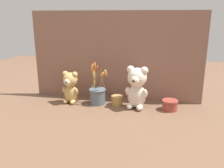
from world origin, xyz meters
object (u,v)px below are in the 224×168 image
at_px(teddy_bear_large, 137,87).
at_px(flower_vase, 98,93).
at_px(decorative_tin_tall, 170,105).
at_px(decorative_tin_short, 117,100).
at_px(teddy_bear_medium, 70,87).

height_order(teddy_bear_large, flower_vase, flower_vase).
relative_size(teddy_bear_large, decorative_tin_tall, 2.77).
height_order(teddy_bear_large, decorative_tin_tall, teddy_bear_large).
bearing_deg(teddy_bear_large, flower_vase, 173.41).
bearing_deg(flower_vase, decorative_tin_short, 0.21).
distance_m(teddy_bear_medium, decorative_tin_tall, 0.75).
distance_m(teddy_bear_medium, flower_vase, 0.21).
bearing_deg(decorative_tin_short, teddy_bear_large, -13.41).
relative_size(teddy_bear_large, flower_vase, 0.97).
bearing_deg(decorative_tin_short, decorative_tin_tall, -4.18).
bearing_deg(teddy_bear_medium, teddy_bear_large, -1.88).
height_order(teddy_bear_medium, decorative_tin_short, teddy_bear_medium).
distance_m(flower_vase, decorative_tin_tall, 0.54).
relative_size(teddy_bear_medium, decorative_tin_tall, 2.21).
xyz_separation_m(teddy_bear_medium, decorative_tin_short, (0.36, 0.02, -0.09)).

